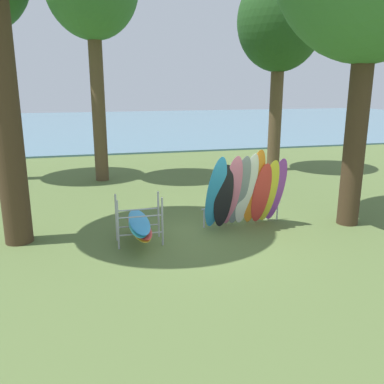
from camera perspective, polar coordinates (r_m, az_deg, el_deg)
The scene contains 5 objects.
ground_plane at distance 11.11m, azimuth 3.36°, elevation -6.27°, with size 80.00×80.00×0.00m, color #566B38.
lake_water at distance 42.07m, azimuth -9.75°, elevation 9.19°, with size 80.00×36.00×0.10m, color slate.
tree_far_left_back at distance 19.80m, azimuth 12.00°, elevation 21.70°, with size 3.73×3.73×8.74m.
leaning_board_pile at distance 11.66m, azimuth 7.44°, elevation 0.01°, with size 2.49×1.14×2.29m.
board_storage_rack at distance 10.67m, azimuth -7.26°, elevation -4.44°, with size 1.15×2.12×1.25m.
Camera 1 is at (-3.12, -9.89, 3.99)m, focal length 38.78 mm.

